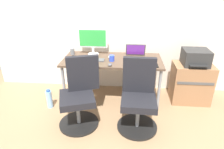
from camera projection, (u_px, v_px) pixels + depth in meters
ground_plane at (112, 97)px, 3.37m from camera, size 5.28×5.28×0.00m
back_wall at (114, 16)px, 3.22m from camera, size 4.40×0.04×2.60m
desk at (112, 63)px, 3.11m from camera, size 1.55×0.70×0.70m
office_chair_left at (80, 96)px, 2.60m from camera, size 0.55×0.55×0.94m
office_chair_right at (138, 98)px, 2.55m from camera, size 0.54×0.54×0.94m
side_cabinet at (191, 83)px, 3.17m from camera, size 0.60×0.42×0.64m
printer at (196, 57)px, 2.98m from camera, size 0.38×0.40×0.24m
water_bottle_on_floor at (49, 99)px, 3.05m from camera, size 0.09×0.09×0.31m
desktop_monitor at (93, 40)px, 3.19m from camera, size 0.48×0.18×0.43m
open_laptop at (135, 55)px, 3.07m from camera, size 0.31×0.29×0.22m
keyboard_by_monitor at (85, 63)px, 2.88m from camera, size 0.34×0.12×0.02m
keyboard_by_laptop at (93, 60)px, 3.02m from camera, size 0.34×0.12×0.02m
mouse_by_monitor at (110, 65)px, 2.82m from camera, size 0.06×0.10×0.03m
mouse_by_laptop at (110, 57)px, 3.12m from camera, size 0.06×0.10×0.03m
coffee_mug at (112, 58)px, 2.98m from camera, size 0.08×0.08×0.09m
pen_cup at (72, 51)px, 3.26m from camera, size 0.07×0.07×0.10m
phone_near_monitor at (73, 57)px, 3.14m from camera, size 0.07×0.14×0.01m
phone_near_laptop at (156, 66)px, 2.82m from camera, size 0.07×0.14×0.01m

